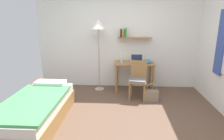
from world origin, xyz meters
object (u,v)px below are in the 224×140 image
(bed, at_px, (37,110))
(standing_lamp, at_px, (98,29))
(laptop, at_px, (137,60))
(desk, at_px, (134,68))
(book_stack, at_px, (148,62))
(handbag, at_px, (151,95))
(water_bottle, at_px, (122,59))
(desk_chair, at_px, (138,78))

(bed, relative_size, standing_lamp, 1.05)
(laptop, bearing_deg, desk, -143.24)
(laptop, distance_m, book_stack, 0.28)
(laptop, relative_size, book_stack, 1.29)
(handbag, bearing_deg, water_bottle, 137.51)
(water_bottle, distance_m, handbag, 1.16)
(desk, distance_m, standing_lamp, 1.33)
(book_stack, bearing_deg, bed, -141.14)
(laptop, xyz_separation_m, handbag, (0.29, -0.75, -0.65))
(standing_lamp, height_order, laptop, standing_lamp)
(desk_chair, relative_size, handbag, 2.06)
(bed, xyz_separation_m, book_stack, (2.14, 1.73, 0.53))
(desk, bearing_deg, water_bottle, -166.63)
(book_stack, bearing_deg, desk_chair, -118.26)
(standing_lamp, distance_m, book_stack, 1.47)
(laptop, xyz_separation_m, book_stack, (0.27, -0.05, -0.02))
(desk, bearing_deg, book_stack, -0.20)
(water_bottle, bearing_deg, desk, 13.37)
(desk, xyz_separation_m, handbag, (0.35, -0.70, -0.45))
(bed, bearing_deg, handbag, 25.47)
(bed, height_order, desk, desk)
(standing_lamp, distance_m, handbag, 2.02)
(standing_lamp, height_order, book_stack, standing_lamp)
(desk_chair, bearing_deg, laptop, 90.26)
(desk_chair, height_order, water_bottle, water_bottle)
(water_bottle, bearing_deg, desk_chair, -47.21)
(book_stack, bearing_deg, laptop, 169.73)
(desk_chair, xyz_separation_m, book_stack, (0.27, 0.50, 0.29))
(handbag, bearing_deg, desk, 116.82)
(book_stack, distance_m, handbag, 0.94)
(bed, bearing_deg, desk, 43.70)
(desk, distance_m, book_stack, 0.38)
(desk, height_order, standing_lamp, standing_lamp)
(desk, relative_size, water_bottle, 4.64)
(laptop, bearing_deg, handbag, -68.83)
(bed, relative_size, water_bottle, 8.72)
(laptop, bearing_deg, desk_chair, -89.74)
(book_stack, bearing_deg, desk, 179.80)
(book_stack, xyz_separation_m, handbag, (0.02, -0.70, -0.62))
(desk, xyz_separation_m, desk_chair, (0.07, -0.50, -0.12))
(laptop, height_order, book_stack, laptop)
(water_bottle, bearing_deg, laptop, 17.83)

